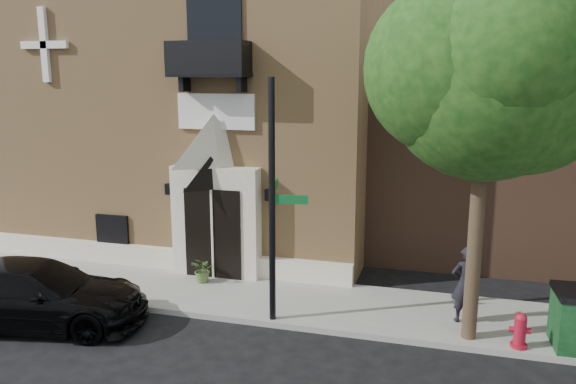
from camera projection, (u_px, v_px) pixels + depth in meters
name	position (u px, v px, depth m)	size (l,w,h in m)	color
ground	(212.00, 321.00, 13.74)	(120.00, 120.00, 0.00)	black
sidewalk	(270.00, 299.00, 14.88)	(42.00, 3.00, 0.15)	gray
church	(219.00, 110.00, 21.10)	(12.20, 11.01, 9.30)	tan
street_tree_left	(488.00, 77.00, 11.29)	(4.97, 4.38, 7.77)	#38281C
black_sedan	(34.00, 294.00, 13.37)	(2.18, 5.36, 1.56)	black
street_sign	(273.00, 202.00, 12.94)	(0.97, 0.90, 5.71)	black
fire_hydrant	(520.00, 331.00, 12.00)	(0.45, 0.36, 0.78)	maroon
planter	(203.00, 270.00, 15.83)	(0.65, 0.57, 0.73)	#547237
pedestrian_near	(466.00, 284.00, 13.18)	(0.68, 0.44, 1.85)	black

